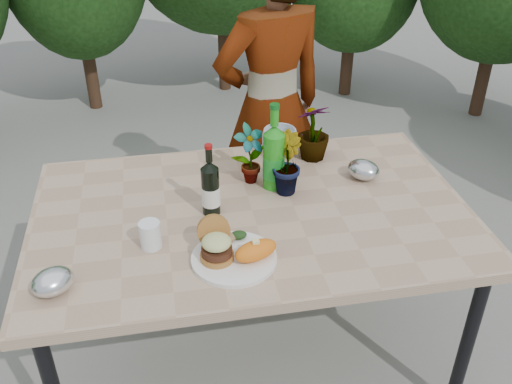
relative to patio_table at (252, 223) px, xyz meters
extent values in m
plane|color=slate|center=(0.00, 0.00, -0.69)|extent=(80.00, 80.00, 0.00)
cube|color=tan|center=(0.00, 0.00, 0.04)|extent=(1.60, 1.00, 0.04)
cylinder|color=black|center=(0.72, -0.42, -0.34)|extent=(0.05, 0.05, 0.71)
cylinder|color=black|center=(-0.72, 0.42, -0.34)|extent=(0.05, 0.05, 0.71)
cylinder|color=black|center=(0.72, 0.42, -0.34)|extent=(0.05, 0.05, 0.71)
cylinder|color=#382316|center=(-0.80, 2.80, -0.48)|extent=(0.10, 0.10, 0.42)
cylinder|color=#382316|center=(0.30, 3.00, -0.44)|extent=(0.10, 0.10, 0.50)
cylinder|color=#382316|center=(1.30, 2.70, -0.50)|extent=(0.10, 0.10, 0.38)
cylinder|color=#382316|center=(2.20, 2.10, -0.47)|extent=(0.10, 0.10, 0.44)
cylinder|color=white|center=(-0.11, -0.27, 0.06)|extent=(0.28, 0.28, 0.01)
cylinder|color=#B7722D|center=(-0.16, -0.27, 0.08)|extent=(0.11, 0.11, 0.02)
cylinder|color=#472314|center=(-0.16, -0.27, 0.10)|extent=(0.10, 0.10, 0.02)
ellipsoid|color=beige|center=(-0.16, -0.27, 0.14)|extent=(0.10, 0.10, 0.04)
cylinder|color=#B7722D|center=(-0.16, -0.20, 0.13)|extent=(0.11, 0.06, 0.11)
ellipsoid|color=orange|center=(-0.04, -0.29, 0.10)|extent=(0.17, 0.12, 0.06)
ellipsoid|color=olive|center=(-0.11, -0.18, 0.08)|extent=(0.04, 0.04, 0.02)
ellipsoid|color=#193814|center=(-0.08, -0.18, 0.09)|extent=(0.06, 0.04, 0.03)
cylinder|color=black|center=(-0.15, 0.01, 0.15)|extent=(0.06, 0.06, 0.18)
cylinder|color=white|center=(-0.15, 0.01, 0.13)|extent=(0.07, 0.07, 0.07)
cone|color=black|center=(-0.15, 0.01, 0.26)|extent=(0.06, 0.06, 0.03)
cylinder|color=black|center=(-0.15, 0.01, 0.30)|extent=(0.02, 0.02, 0.05)
cylinder|color=maroon|center=(-0.15, 0.01, 0.33)|extent=(0.03, 0.03, 0.01)
cylinder|color=#1F8F1A|center=(0.11, 0.15, 0.17)|extent=(0.08, 0.08, 0.22)
cylinder|color=#198C26|center=(0.11, 0.15, 0.15)|extent=(0.08, 0.08, 0.09)
cone|color=#1F8F1A|center=(0.11, 0.15, 0.30)|extent=(0.08, 0.08, 0.04)
cylinder|color=#1F8F1A|center=(0.11, 0.15, 0.36)|extent=(0.03, 0.03, 0.07)
cylinder|color=#0C5919|center=(0.11, 0.15, 0.40)|extent=(0.04, 0.04, 0.02)
cylinder|color=white|center=(-0.37, -0.15, 0.10)|extent=(0.07, 0.07, 0.09)
imported|color=#205A1E|center=(0.03, 0.20, 0.18)|extent=(0.15, 0.13, 0.24)
imported|color=#1E511B|center=(0.15, 0.11, 0.18)|extent=(0.12, 0.15, 0.24)
imported|color=#215E20|center=(0.32, 0.35, 0.18)|extent=(0.16, 0.16, 0.25)
imported|color=silver|center=(0.19, 0.40, 0.12)|extent=(0.20, 0.20, 0.12)
ellipsoid|color=silver|center=(-0.67, -0.32, 0.10)|extent=(0.17, 0.16, 0.08)
ellipsoid|color=silver|center=(0.48, 0.14, 0.10)|extent=(0.17, 0.17, 0.08)
imported|color=#A57252|center=(0.23, 0.76, 0.11)|extent=(0.67, 0.54, 1.60)
camera|label=1|loc=(-0.30, -1.70, 1.24)|focal=40.00mm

